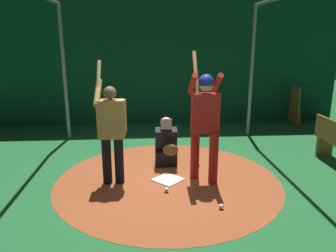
% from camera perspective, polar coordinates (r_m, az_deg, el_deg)
% --- Properties ---
extents(ground_plane, '(26.16, 26.16, 0.00)m').
position_cam_1_polar(ground_plane, '(5.59, -0.00, -9.44)').
color(ground_plane, '#216633').
extents(dirt_circle, '(3.77, 3.77, 0.01)m').
position_cam_1_polar(dirt_circle, '(5.59, -0.00, -9.42)').
color(dirt_circle, '#9E4C28').
rests_on(dirt_circle, ground).
extents(home_plate, '(0.59, 0.59, 0.01)m').
position_cam_1_polar(home_plate, '(5.59, -0.00, -9.33)').
color(home_plate, white).
rests_on(home_plate, dirt_circle).
extents(batter, '(0.68, 0.49, 2.13)m').
position_cam_1_polar(batter, '(5.28, 6.47, 1.52)').
color(batter, maroon).
rests_on(batter, ground).
extents(catcher, '(0.58, 0.40, 0.93)m').
position_cam_1_polar(catcher, '(6.11, -0.30, -3.61)').
color(catcher, black).
rests_on(catcher, ground).
extents(visitor, '(0.54, 0.50, 1.99)m').
position_cam_1_polar(visitor, '(5.26, -9.92, -0.44)').
color(visitor, black).
rests_on(visitor, ground).
extents(back_wall, '(0.22, 10.16, 3.66)m').
position_cam_1_polar(back_wall, '(9.07, -1.89, 12.02)').
color(back_wall, '#0F472D').
rests_on(back_wall, ground).
extents(cage_frame, '(5.28, 4.48, 3.10)m').
position_cam_1_polar(cage_frame, '(5.09, -0.00, 12.98)').
color(cage_frame, gray).
rests_on(cage_frame, ground).
extents(bat_rack, '(0.82, 0.20, 1.05)m').
position_cam_1_polar(bat_rack, '(9.93, 21.06, 3.44)').
color(bat_rack, olive).
rests_on(bat_rack, ground).
extents(baseball_0, '(0.07, 0.07, 0.07)m').
position_cam_1_polar(baseball_0, '(6.17, 5.29, -6.68)').
color(baseball_0, white).
rests_on(baseball_0, dirt_circle).
extents(baseball_1, '(0.07, 0.07, 0.07)m').
position_cam_1_polar(baseball_1, '(5.16, -0.26, -11.12)').
color(baseball_1, white).
rests_on(baseball_1, dirt_circle).
extents(baseball_2, '(0.07, 0.07, 0.07)m').
position_cam_1_polar(baseball_2, '(4.76, 9.30, -13.74)').
color(baseball_2, white).
rests_on(baseball_2, dirt_circle).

